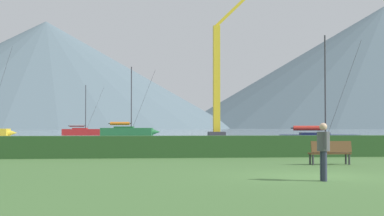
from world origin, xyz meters
name	(u,v)px	position (x,y,z in m)	size (l,w,h in m)	color
ground_plane	(313,177)	(0.00, 0.00, 0.00)	(1000.00, 1000.00, 0.00)	#477038
harbor_water	(153,131)	(0.00, 137.00, 0.00)	(320.00, 246.00, 0.00)	#8499A8
hedge_line	(243,146)	(0.00, 11.00, 0.53)	(80.00, 1.20, 1.06)	#284C23
sailboat_slip_3	(83,131)	(-13.49, 76.15, 0.59)	(7.28, 2.67, 8.09)	red
sailboat_slip_4	(128,131)	(-6.22, 68.29, 0.73)	(8.96, 3.58, 10.35)	#236B38
sailboat_slip_5	(320,139)	(8.25, 23.72, 0.54)	(6.65, 2.84, 8.25)	navy
park_bench_near_path	(330,151)	(2.37, 5.10, 0.53)	(1.69, 0.54, 0.95)	brown
person_seated_viewer	(323,147)	(-0.13, -1.35, 0.97)	(0.36, 0.57, 1.65)	#2D3347
dock_crane	(219,85)	(5.03, 51.87, 6.49)	(7.74, 2.00, 20.38)	#333338
distant_hill_central_peak	(46,75)	(-51.99, 293.59, 28.73)	(202.71, 202.71, 57.47)	slate
distant_hill_far_shoulder	(357,81)	(145.30, 353.28, 31.64)	(199.57, 199.57, 63.28)	#4C6070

